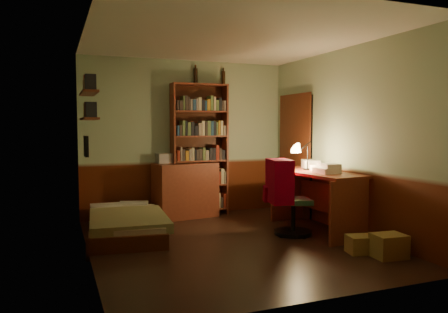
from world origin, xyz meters
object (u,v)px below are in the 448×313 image
object	(u,v)px
office_chair	(293,196)
mini_stereo	(166,158)
bed	(126,216)
bookshelf	(200,150)
desk_lamp	(308,150)
dresser	(185,190)
cardboard_box_b	(360,244)
cardboard_box_a	(389,246)
desk	(315,201)

from	to	relation	value
office_chair	mini_stereo	bearing A→B (deg)	139.60
bed	bookshelf	distance (m)	1.87
mini_stereo	desk_lamp	xyz separation A→B (m)	(1.77, -1.48, 0.18)
dresser	office_chair	distance (m)	1.98
office_chair	cardboard_box_b	world-z (taller)	office_chair
bookshelf	office_chair	xyz separation A→B (m)	(0.78, -1.76, -0.56)
cardboard_box_b	mini_stereo	bearing A→B (deg)	119.73
bed	mini_stereo	xyz separation A→B (m)	(0.81, 0.98, 0.71)
cardboard_box_b	dresser	bearing A→B (deg)	116.16
bed	desk_lamp	world-z (taller)	desk_lamp
mini_stereo	cardboard_box_b	xyz separation A→B (m)	(1.64, -2.87, -0.87)
cardboard_box_a	office_chair	bearing A→B (deg)	109.82
bed	dresser	xyz separation A→B (m)	(1.10, 0.86, 0.18)
bed	cardboard_box_b	bearing A→B (deg)	-30.23
dresser	office_chair	bearing A→B (deg)	-66.00
bed	office_chair	distance (m)	2.32
bed	dresser	bearing A→B (deg)	45.49
mini_stereo	cardboard_box_a	distance (m)	3.72
bed	office_chair	xyz separation A→B (m)	(2.16, -0.81, 0.28)
office_chair	cardboard_box_a	world-z (taller)	office_chair
bookshelf	desk	size ratio (longest dim) A/B	1.38
mini_stereo	cardboard_box_b	size ratio (longest dim) A/B	1.00
desk	cardboard_box_b	size ratio (longest dim) A/B	5.38
dresser	desk_lamp	size ratio (longest dim) A/B	1.70
dresser	desk_lamp	distance (m)	2.13
dresser	desk_lamp	bearing A→B (deg)	-50.93
mini_stereo	cardboard_box_b	distance (m)	3.41
bed	bookshelf	world-z (taller)	bookshelf
cardboard_box_a	bookshelf	bearing A→B (deg)	112.24
dresser	mini_stereo	distance (m)	0.61
bed	desk_lamp	size ratio (longest dim) A/B	2.98
bed	desk_lamp	distance (m)	2.77
mini_stereo	desk_lamp	distance (m)	2.31
mini_stereo	desk	distance (m)	2.51
dresser	desk	xyz separation A→B (m)	(1.47, -1.58, -0.02)
office_chair	dresser	bearing A→B (deg)	135.06
mini_stereo	office_chair	size ratio (longest dim) A/B	0.27
mini_stereo	bed	bearing A→B (deg)	-132.42
bed	bookshelf	xyz separation A→B (m)	(1.37, 0.94, 0.84)
cardboard_box_a	cardboard_box_b	size ratio (longest dim) A/B	1.21
desk_lamp	dresser	bearing A→B (deg)	119.24
cardboard_box_b	cardboard_box_a	bearing A→B (deg)	-53.38
cardboard_box_a	desk	bearing A→B (deg)	92.62
desk	cardboard_box_b	distance (m)	1.21
bookshelf	desk_lamp	bearing A→B (deg)	-48.86
desk	office_chair	bearing A→B (deg)	-173.09
desk_lamp	bookshelf	bearing A→B (deg)	111.58
desk	dresser	bearing A→B (deg)	126.93
mini_stereo	dresser	bearing A→B (deg)	-26.44
dresser	bookshelf	size ratio (longest dim) A/B	0.46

